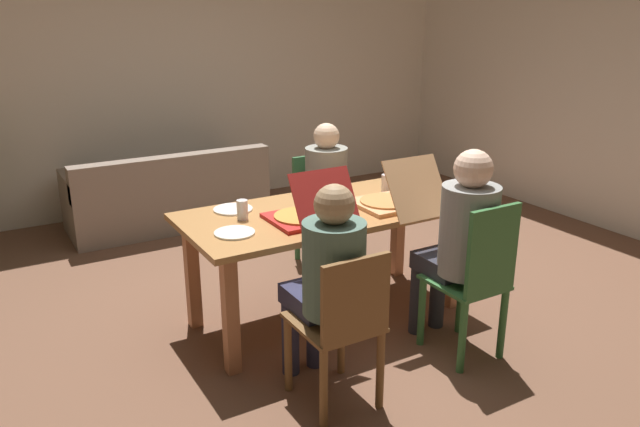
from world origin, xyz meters
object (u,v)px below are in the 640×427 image
person_1 (327,275)px  drinking_glass_0 (387,183)px  couch (169,198)px  dining_table (328,224)px  plate_3 (313,198)px  drinking_glass_1 (242,210)px  pizza_box_1 (392,201)px  plate_1 (235,233)px  person_0 (461,235)px  pizza_box_0 (306,215)px  plate_0 (412,188)px  chair_0 (475,280)px  chair_1 (342,325)px  person_2 (330,184)px  chair_2 (321,207)px  plate_2 (233,209)px

person_1 → drinking_glass_0: bearing=41.1°
drinking_glass_0 → couch: (-0.93, 2.24, -0.56)m
dining_table → plate_3: 0.25m
plate_3 → drinking_glass_1: 0.59m
pizza_box_1 → plate_1: 1.07m
plate_1 → person_0: bearing=-28.0°
pizza_box_1 → drinking_glass_0: 0.39m
person_1 → couch: size_ratio=0.66×
pizza_box_0 → plate_0: pizza_box_0 is taller
chair_0 → couch: size_ratio=0.54×
chair_1 → couch: chair_1 is taller
chair_0 → chair_1: 0.93m
person_2 → pizza_box_0: size_ratio=2.01×
dining_table → plate_3: bearing=87.0°
chair_0 → pizza_box_1: size_ratio=1.62×
plate_0 → drinking_glass_1: bearing=-179.8°
plate_3 → pizza_box_0: bearing=-124.4°
chair_0 → plate_3: bearing=112.1°
plate_3 → chair_1: bearing=-112.7°
pizza_box_0 → plate_1: pizza_box_0 is taller
person_0 → person_2: size_ratio=1.09×
dining_table → chair_1: (-0.46, -0.92, -0.18)m
dining_table → person_2: 0.88m
person_1 → drinking_glass_0: 1.37m
pizza_box_0 → plate_0: bearing=14.5°
chair_2 → plate_2: bearing=-149.5°
drinking_glass_0 → plate_1: bearing=-168.4°
pizza_box_0 → couch: size_ratio=0.32×
person_1 → drinking_glass_1: bearing=96.7°
plate_1 → person_1: bearing=-69.1°
plate_2 → drinking_glass_0: drinking_glass_0 is taller
chair_0 → person_1: (-0.93, 0.13, 0.19)m
couch → plate_0: bearing=-63.9°
person_1 → person_2: person_1 is taller
dining_table → person_1: (-0.46, -0.77, 0.04)m
dining_table → plate_3: size_ratio=8.65×
pizza_box_1 → drinking_glass_0: pizza_box_1 is taller
dining_table → plate_1: size_ratio=8.04×
plate_2 → plate_3: 0.56m
chair_1 → pizza_box_0: pizza_box_0 is taller
chair_0 → pizza_box_1: 0.77m
dining_table → plate_0: bearing=6.4°
plate_2 → couch: (0.18, 2.09, -0.50)m
person_1 → chair_2: 1.90m
chair_1 → plate_1: size_ratio=3.76×
plate_3 → drinking_glass_1: (-0.58, -0.14, 0.05)m
person_2 → plate_0: 0.73m
person_1 → person_2: 1.77m
person_1 → plate_1: person_1 is taller
chair_1 → plate_2: 1.23m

